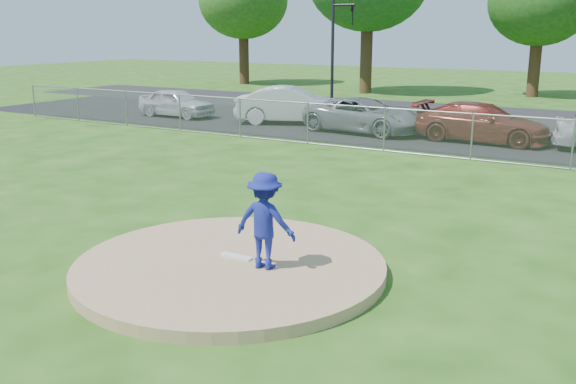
% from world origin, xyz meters
% --- Properties ---
extents(ground, '(120.00, 120.00, 0.00)m').
position_xyz_m(ground, '(0.00, 10.00, 0.00)').
color(ground, '#1F4910').
rests_on(ground, ground).
extents(pitchers_mound, '(5.40, 5.40, 0.20)m').
position_xyz_m(pitchers_mound, '(0.00, 0.00, 0.10)').
color(pitchers_mound, '#A4825A').
rests_on(pitchers_mound, ground).
extents(pitching_rubber, '(0.60, 0.15, 0.04)m').
position_xyz_m(pitching_rubber, '(0.00, 0.20, 0.22)').
color(pitching_rubber, white).
rests_on(pitching_rubber, pitchers_mound).
extents(chain_link_fence, '(40.00, 0.06, 1.50)m').
position_xyz_m(chain_link_fence, '(0.00, 12.00, 0.75)').
color(chain_link_fence, gray).
rests_on(chain_link_fence, ground).
extents(parking_lot, '(50.00, 8.00, 0.01)m').
position_xyz_m(parking_lot, '(0.00, 16.50, 0.01)').
color(parking_lot, black).
rests_on(parking_lot, ground).
extents(street, '(60.00, 7.00, 0.01)m').
position_xyz_m(street, '(0.00, 24.00, 0.00)').
color(street, black).
rests_on(street, ground).
extents(traffic_signal_left, '(1.28, 0.20, 5.60)m').
position_xyz_m(traffic_signal_left, '(-8.76, 22.00, 3.36)').
color(traffic_signal_left, black).
rests_on(traffic_signal_left, ground).
extents(pitcher, '(1.12, 0.72, 1.64)m').
position_xyz_m(pitcher, '(0.69, 0.06, 1.02)').
color(pitcher, navy).
rests_on(pitcher, pitchers_mound).
extents(traffic_cone, '(0.36, 0.36, 0.70)m').
position_xyz_m(traffic_cone, '(-5.91, 15.56, 0.36)').
color(traffic_cone, orange).
rests_on(traffic_cone, parking_lot).
extents(parked_car_silver, '(3.98, 1.70, 1.34)m').
position_xyz_m(parked_car_silver, '(-14.04, 15.42, 0.68)').
color(parked_car_silver, silver).
rests_on(parked_car_silver, parking_lot).
extents(parked_car_white, '(5.23, 3.53, 1.63)m').
position_xyz_m(parked_car_white, '(-8.12, 16.23, 0.82)').
color(parked_car_white, silver).
rests_on(parked_car_white, parking_lot).
extents(parked_car_gray, '(5.24, 2.89, 1.39)m').
position_xyz_m(parked_car_gray, '(-4.28, 15.48, 0.71)').
color(parked_car_gray, gray).
rests_on(parked_car_gray, parking_lot).
extents(parked_car_darkred, '(5.04, 2.16, 1.45)m').
position_xyz_m(parked_car_darkred, '(0.42, 15.62, 0.73)').
color(parked_car_darkred, maroon).
rests_on(parked_car_darkred, parking_lot).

